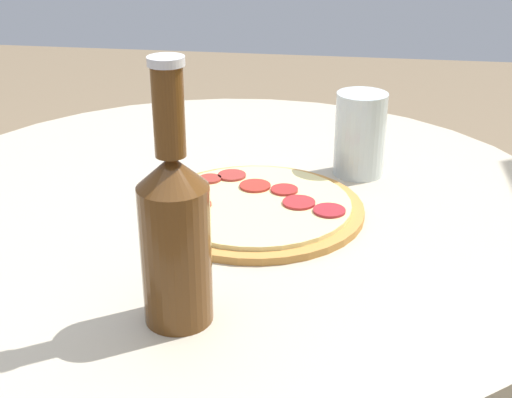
# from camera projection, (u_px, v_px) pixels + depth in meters

# --- Properties ---
(table) EXTENTS (0.97, 0.97, 0.73)m
(table) POSITION_uv_depth(u_px,v_px,m) (229.00, 317.00, 1.08)
(table) COLOR #B2A893
(table) RESTS_ON ground_plane
(pizza) EXTENTS (0.29, 0.29, 0.02)m
(pizza) POSITION_uv_depth(u_px,v_px,m) (256.00, 207.00, 0.96)
(pizza) COLOR #B77F3D
(pizza) RESTS_ON table
(beer_bottle) EXTENTS (0.07, 0.07, 0.27)m
(beer_bottle) POSITION_uv_depth(u_px,v_px,m) (175.00, 230.00, 0.69)
(beer_bottle) COLOR #563314
(beer_bottle) RESTS_ON table
(drinking_glass) EXTENTS (0.08, 0.08, 0.13)m
(drinking_glass) POSITION_uv_depth(u_px,v_px,m) (360.00, 134.00, 1.06)
(drinking_glass) COLOR silver
(drinking_glass) RESTS_ON table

